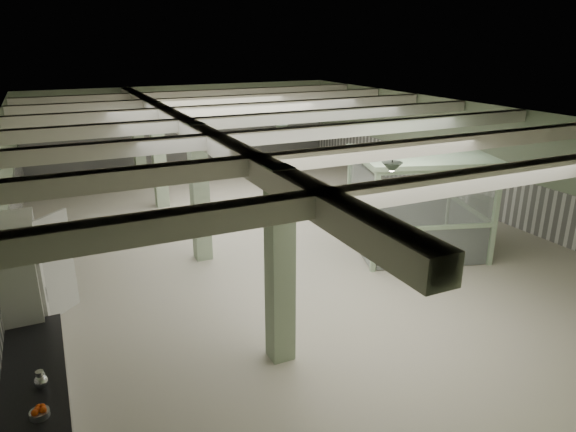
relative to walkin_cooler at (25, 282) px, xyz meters
name	(u,v)px	position (x,y,z in m)	size (l,w,h in m)	color
floor	(274,232)	(6.62, 3.28, -1.17)	(20.00, 20.00, 0.00)	beige
ceiling	(272,112)	(6.62, 3.28, 2.43)	(14.00, 20.00, 0.02)	silver
wall_back	(186,125)	(6.62, 13.28, 0.63)	(14.00, 0.02, 3.60)	#95A584
wall_left	(4,206)	(-0.38, 3.28, 0.63)	(0.02, 20.00, 3.60)	#95A584
wall_right	(457,153)	(13.62, 3.28, 0.63)	(0.02, 20.00, 3.60)	#95A584
wainscot_left	(13,246)	(-0.35, 3.28, -0.42)	(0.05, 19.90, 1.50)	white
wainscot_right	(453,182)	(13.60, 3.28, -0.42)	(0.05, 19.90, 1.50)	white
wainscot_back	(187,148)	(6.62, 13.25, -0.42)	(13.90, 0.05, 1.50)	white
girder	(186,126)	(4.12, 3.28, 2.21)	(0.45, 19.90, 0.40)	silver
beam_a	(462,182)	(6.62, -4.22, 2.25)	(13.90, 0.35, 0.32)	silver
beam_b	(373,152)	(6.62, -1.72, 2.25)	(13.90, 0.35, 0.32)	silver
beam_c	(314,133)	(6.62, 0.78, 2.25)	(13.90, 0.35, 0.32)	silver
beam_d	(272,119)	(6.62, 3.28, 2.25)	(13.90, 0.35, 0.32)	silver
beam_e	(242,109)	(6.62, 5.78, 2.25)	(13.90, 0.35, 0.32)	silver
beam_f	(218,101)	(6.62, 8.28, 2.25)	(13.90, 0.35, 0.32)	silver
beam_g	(199,94)	(6.62, 10.78, 2.25)	(13.90, 0.35, 0.32)	silver
column_a	(280,267)	(4.12, -2.72, 0.63)	(0.42, 0.42, 3.60)	#99AE8C
column_b	(200,193)	(4.12, 2.28, 0.63)	(0.42, 0.42, 3.60)	#99AE8C
column_c	(159,156)	(4.12, 7.28, 0.63)	(0.42, 0.42, 3.60)	#99AE8C
column_d	(138,136)	(4.12, 11.28, 0.63)	(0.42, 0.42, 3.60)	#99AE8C
pendant_front	(392,168)	(7.12, -1.72, 1.88)	(0.44, 0.44, 0.22)	#2C3B2E
pendant_mid	(281,128)	(7.12, 3.78, 1.88)	(0.44, 0.44, 0.22)	#2C3B2E
pendant_back	(227,108)	(7.12, 8.78, 1.88)	(0.44, 0.44, 0.22)	#2C3B2E
pitcher_near	(41,380)	(0.22, -3.20, -0.13)	(0.19, 0.22, 0.28)	silver
orange_bowl	(40,414)	(0.19, -3.83, -0.22)	(0.25, 0.25, 0.09)	#B2B2B7
walkin_cooler	(25,282)	(0.00, 0.00, 0.00)	(1.14, 2.55, 2.34)	silver
guard_booth	(418,186)	(9.64, 0.39, 0.66)	(4.08, 3.75, 2.72)	#9FBD97
filing_cabinet	(480,220)	(11.63, -0.02, -0.49)	(0.44, 0.62, 1.35)	#535849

